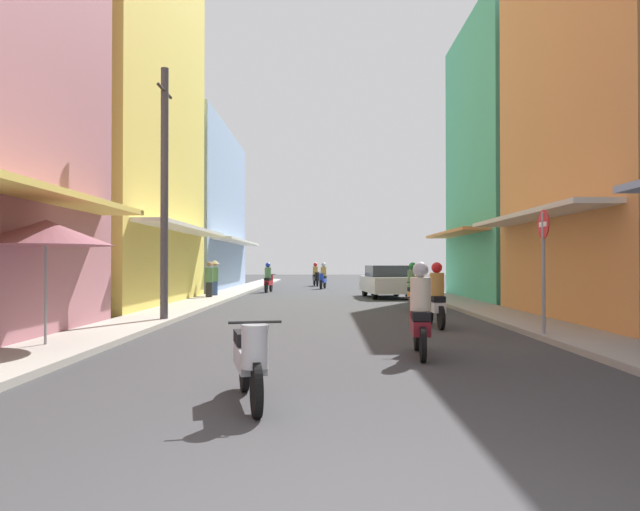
% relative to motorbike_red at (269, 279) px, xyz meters
% --- Properties ---
extents(ground_plane, '(108.16, 108.16, 0.00)m').
position_rel_motorbike_red_xyz_m(ground_plane, '(3.18, -7.11, -0.70)').
color(ground_plane, '#38383A').
extents(sidewalk_left, '(1.62, 57.16, 0.12)m').
position_rel_motorbike_red_xyz_m(sidewalk_left, '(-1.74, -7.11, -0.64)').
color(sidewalk_left, '#ADA89E').
rests_on(sidewalk_left, ground).
extents(sidewalk_right, '(1.62, 57.16, 0.12)m').
position_rel_motorbike_red_xyz_m(sidewalk_right, '(8.10, -7.11, -0.64)').
color(sidewalk_right, '#9E9991').
rests_on(sidewalk_right, ground).
extents(building_left_mid, '(7.05, 10.76, 14.27)m').
position_rel_motorbike_red_xyz_m(building_left_mid, '(-5.55, -9.64, 6.43)').
color(building_left_mid, '#EFD159').
rests_on(building_left_mid, ground).
extents(building_left_far, '(7.05, 13.20, 9.30)m').
position_rel_motorbike_red_xyz_m(building_left_far, '(-5.55, 3.05, 3.94)').
color(building_left_far, '#8CA5CC').
rests_on(building_left_far, ground).
extents(building_right_far, '(7.05, 8.31, 11.72)m').
position_rel_motorbike_red_xyz_m(building_right_far, '(11.91, -6.59, 5.15)').
color(building_right_far, '#4CB28C').
rests_on(building_right_far, ground).
extents(motorbike_red, '(0.55, 1.81, 1.58)m').
position_rel_motorbike_red_xyz_m(motorbike_red, '(0.00, 0.00, 0.00)').
color(motorbike_red, black).
rests_on(motorbike_red, ground).
extents(motorbike_orange, '(0.55, 1.81, 1.58)m').
position_rel_motorbike_red_xyz_m(motorbike_orange, '(5.87, -11.95, 0.00)').
color(motorbike_orange, black).
rests_on(motorbike_orange, ground).
extents(motorbike_black, '(0.59, 1.80, 1.58)m').
position_rel_motorbike_red_xyz_m(motorbike_black, '(2.39, 8.36, 0.00)').
color(motorbike_black, black).
rests_on(motorbike_black, ground).
extents(motorbike_maroon, '(0.55, 1.81, 1.58)m').
position_rel_motorbike_red_xyz_m(motorbike_maroon, '(4.57, -21.13, 0.00)').
color(motorbike_maroon, black).
rests_on(motorbike_maroon, ground).
extents(motorbike_white, '(0.55, 1.81, 1.58)m').
position_rel_motorbike_red_xyz_m(motorbike_white, '(5.67, -16.70, 0.00)').
color(motorbike_white, black).
rests_on(motorbike_white, ground).
extents(motorbike_silver, '(0.65, 1.78, 0.96)m').
position_rel_motorbike_red_xyz_m(motorbike_silver, '(2.15, -24.45, -0.20)').
color(motorbike_silver, black).
rests_on(motorbike_silver, ground).
extents(motorbike_blue, '(0.60, 1.80, 1.58)m').
position_rel_motorbike_red_xyz_m(motorbike_blue, '(2.89, 4.10, 0.00)').
color(motorbike_blue, black).
rests_on(motorbike_blue, ground).
extents(parked_car, '(2.15, 4.25, 1.45)m').
position_rel_motorbike_red_xyz_m(parked_car, '(5.74, -4.72, 0.04)').
color(parked_car, silver).
rests_on(parked_car, ground).
extents(pedestrian_midway, '(0.34, 0.34, 1.62)m').
position_rel_motorbike_red_xyz_m(pedestrian_midway, '(-1.92, -6.29, 0.10)').
color(pedestrian_midway, '#262628').
rests_on(pedestrian_midway, ground).
extents(pedestrian_far, '(0.44, 0.44, 1.69)m').
position_rel_motorbike_red_xyz_m(pedestrian_far, '(-1.93, -5.01, 0.25)').
color(pedestrian_far, '#334C8C').
rests_on(pedestrian_far, ground).
extents(vendor_umbrella, '(2.32, 2.32, 2.33)m').
position_rel_motorbike_red_xyz_m(vendor_umbrella, '(-1.97, -20.60, 1.39)').
color(vendor_umbrella, '#99999E').
rests_on(vendor_umbrella, ground).
extents(utility_pole, '(0.20, 1.20, 6.63)m').
position_rel_motorbike_red_xyz_m(utility_pole, '(-1.18, -15.86, 2.69)').
color(utility_pole, '#4C4C4F').
rests_on(utility_pole, ground).
extents(street_sign_no_entry, '(0.07, 0.60, 2.65)m').
position_rel_motorbike_red_xyz_m(street_sign_no_entry, '(7.44, -19.00, 1.01)').
color(street_sign_no_entry, gray).
rests_on(street_sign_no_entry, ground).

